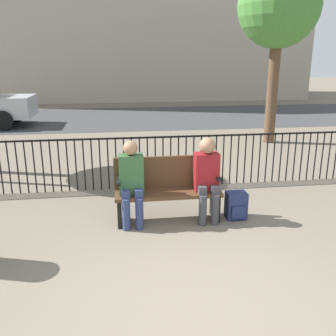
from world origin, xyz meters
TOP-DOWN VIEW (x-y plane):
  - ground_plane at (0.00, 0.00)m, footprint 80.00×80.00m
  - park_bench at (0.00, 2.21)m, footprint 1.52×0.45m
  - seated_person_0 at (-0.52, 2.08)m, footprint 0.34×0.39m
  - seated_person_1 at (0.55, 2.08)m, footprint 0.34×0.39m
  - backpack at (1.00, 2.08)m, footprint 0.29×0.27m
  - fence_railing at (-0.02, 3.61)m, footprint 9.01×0.03m
  - tree_0 at (3.53, 6.94)m, footprint 2.10×2.10m
  - street_surface at (0.00, 12.00)m, footprint 24.00×6.00m

SIDE VIEW (x-z plane):
  - ground_plane at x=0.00m, z-range 0.00..0.00m
  - street_surface at x=0.00m, z-range 0.00..0.01m
  - backpack at x=1.00m, z-range 0.00..0.40m
  - park_bench at x=0.00m, z-range 0.03..0.95m
  - fence_railing at x=-0.02m, z-range 0.08..1.03m
  - seated_person_0 at x=-0.52m, z-range 0.07..1.28m
  - seated_person_1 at x=0.55m, z-range 0.08..1.30m
  - tree_0 at x=3.53m, z-range 1.19..5.78m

